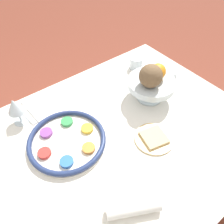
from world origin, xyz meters
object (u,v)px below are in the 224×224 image
orange_fruit (158,72)px  cup_near (136,63)px  wine_glass (15,107)px  bread_plate (154,138)px  seder_plate (67,141)px  cup_far (170,76)px  napkin_roll (134,208)px  coconut (151,76)px  fruit_stand (151,85)px

orange_fruit → cup_near: (0.08, 0.22, -0.11)m
wine_glass → bread_plate: 0.58m
seder_plate → cup_far: bearing=1.9°
seder_plate → napkin_roll: 0.36m
bread_plate → cup_far: (0.33, 0.22, 0.02)m
bread_plate → napkin_roll: (-0.25, -0.16, 0.01)m
seder_plate → orange_fruit: bearing=-1.2°
coconut → napkin_roll: 0.52m
orange_fruit → napkin_roll: size_ratio=0.42×
napkin_roll → coconut: bearing=41.4°
seder_plate → fruit_stand: (0.44, -0.01, 0.07)m
orange_fruit → cup_far: 0.18m
bread_plate → cup_near: (0.27, 0.41, 0.02)m
cup_near → orange_fruit: bearing=-110.2°
coconut → wine_glass: bearing=154.4°
cup_near → fruit_stand: bearing=-116.6°
coconut → cup_near: size_ratio=1.42×
bread_plate → orange_fruit: bearing=45.4°
wine_glass → fruit_stand: size_ratio=0.59×
wine_glass → orange_fruit: (0.57, -0.23, 0.05)m
bread_plate → cup_far: bearing=33.8°
orange_fruit → coconut: 0.06m
fruit_stand → wine_glass: bearing=157.0°
bread_plate → cup_far: cup_far is taller
bread_plate → cup_near: 0.49m
coconut → orange_fruit: bearing=14.3°
fruit_stand → coconut: bearing=-155.1°
orange_fruit → cup_near: size_ratio=1.02×
fruit_stand → napkin_roll: bearing=-139.6°
wine_glass → fruit_stand: bearing=-23.0°
seder_plate → napkin_roll: napkin_roll is taller
coconut → cup_near: coconut is taller
napkin_roll → cup_far: (0.58, 0.38, 0.01)m
bread_plate → napkin_roll: 0.30m
bread_plate → seder_plate: bearing=145.4°
fruit_stand → napkin_roll: size_ratio=1.26×
coconut → cup_far: size_ratio=1.42×
seder_plate → bread_plate: size_ratio=1.96×
seder_plate → fruit_stand: 0.45m
wine_glass → orange_fruit: orange_fruit is taller
cup_near → seder_plate: bearing=-159.4°
cup_near → cup_far: bearing=-72.2°
orange_fruit → bread_plate: bearing=-134.6°
seder_plate → orange_fruit: 0.49m
wine_glass → napkin_roll: bearing=-76.6°
seder_plate → wine_glass: bearing=114.8°
napkin_roll → cup_near: (0.52, 0.57, 0.01)m
wine_glass → napkin_roll: (0.14, -0.58, -0.07)m
wine_glass → cup_near: wine_glass is taller
fruit_stand → napkin_roll: (-0.41, -0.35, -0.06)m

